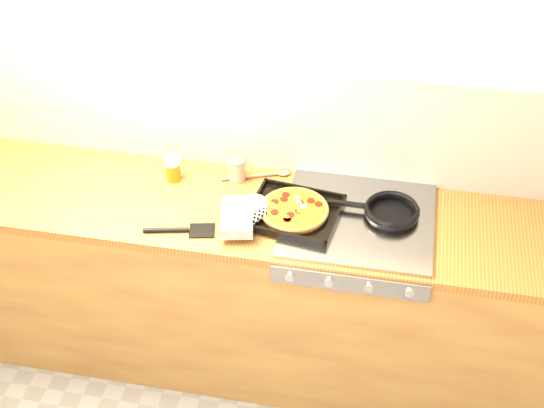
% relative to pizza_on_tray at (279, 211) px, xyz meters
% --- Properties ---
extents(room_shell, '(3.20, 3.20, 3.20)m').
position_rel_pizza_on_tray_xyz_m(room_shell, '(-0.13, 0.34, 0.21)').
color(room_shell, white).
rests_on(room_shell, ground).
extents(counter_run, '(3.20, 0.62, 0.90)m').
position_rel_pizza_on_tray_xyz_m(counter_run, '(-0.13, 0.05, -0.49)').
color(counter_run, olive).
rests_on(counter_run, ground).
extents(stovetop, '(0.60, 0.56, 0.02)m').
position_rel_pizza_on_tray_xyz_m(stovetop, '(0.32, 0.05, -0.04)').
color(stovetop, gray).
rests_on(stovetop, counter_run).
extents(pizza_on_tray, '(0.49, 0.40, 0.06)m').
position_rel_pizza_on_tray_xyz_m(pizza_on_tray, '(0.00, 0.00, 0.00)').
color(pizza_on_tray, black).
rests_on(pizza_on_tray, stovetop).
extents(frying_pan, '(0.37, 0.23, 0.04)m').
position_rel_pizza_on_tray_xyz_m(frying_pan, '(0.44, 0.09, -0.01)').
color(frying_pan, black).
rests_on(frying_pan, stovetop).
extents(tomato_can, '(0.09, 0.09, 0.10)m').
position_rel_pizza_on_tray_xyz_m(tomato_can, '(-0.22, 0.23, 0.01)').
color(tomato_can, '#A8210D').
rests_on(tomato_can, counter_run).
extents(juice_glass, '(0.08, 0.08, 0.11)m').
position_rel_pizza_on_tray_xyz_m(juice_glass, '(-0.49, 0.18, 0.02)').
color(juice_glass, '#E4530D').
rests_on(juice_glass, counter_run).
extents(wooden_spoon, '(0.29, 0.13, 0.02)m').
position_rel_pizza_on_tray_xyz_m(wooden_spoon, '(-0.12, 0.27, -0.03)').
color(wooden_spoon, '#996241').
rests_on(wooden_spoon, counter_run).
extents(black_spatula, '(0.29, 0.11, 0.02)m').
position_rel_pizza_on_tray_xyz_m(black_spatula, '(-0.36, -0.15, -0.03)').
color(black_spatula, black).
rests_on(black_spatula, counter_run).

